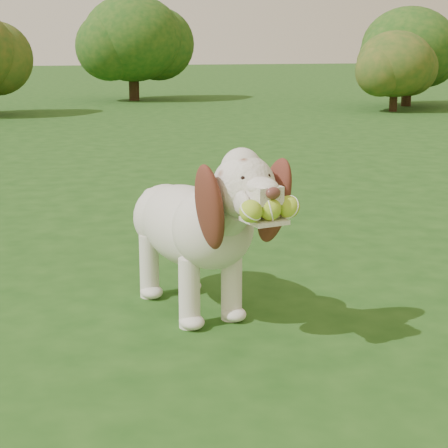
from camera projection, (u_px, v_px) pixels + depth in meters
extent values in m
plane|color=#1A4413|center=(262.00, 266.00, 3.99)|extent=(80.00, 80.00, 0.00)
ellipsoid|color=silver|center=(187.00, 225.00, 3.29)|extent=(0.47, 0.71, 0.35)
ellipsoid|color=silver|center=(213.00, 228.00, 3.07)|extent=(0.40, 0.40, 0.34)
ellipsoid|color=silver|center=(166.00, 217.00, 3.49)|extent=(0.37, 0.37, 0.31)
cylinder|color=silver|center=(228.00, 213.00, 2.93)|extent=(0.23, 0.30, 0.27)
sphere|color=silver|center=(244.00, 186.00, 2.79)|extent=(0.28, 0.28, 0.24)
sphere|color=silver|center=(241.00, 168.00, 2.79)|extent=(0.18, 0.18, 0.16)
cube|color=silver|center=(262.00, 194.00, 2.68)|extent=(0.13, 0.16, 0.06)
ellipsoid|color=#592D28|center=(273.00, 193.00, 2.61)|extent=(0.06, 0.05, 0.04)
cube|color=silver|center=(264.00, 220.00, 2.69)|extent=(0.16, 0.17, 0.02)
ellipsoid|color=brown|center=(209.00, 208.00, 2.75)|extent=(0.16, 0.25, 0.37)
ellipsoid|color=brown|center=(274.00, 200.00, 2.88)|extent=(0.17, 0.22, 0.37)
cylinder|color=silver|center=(155.00, 203.00, 3.60)|extent=(0.09, 0.18, 0.13)
cylinder|color=silver|center=(189.00, 293.00, 3.10)|extent=(0.11, 0.11, 0.30)
cylinder|color=silver|center=(232.00, 286.00, 3.19)|extent=(0.11, 0.11, 0.30)
cylinder|color=silver|center=(149.00, 266.00, 3.48)|extent=(0.11, 0.11, 0.30)
cylinder|color=silver|center=(188.00, 260.00, 3.57)|extent=(0.11, 0.11, 0.30)
sphere|color=#B8CB37|center=(251.00, 211.00, 2.61)|extent=(0.10, 0.10, 0.08)
sphere|color=#B8CB37|center=(270.00, 209.00, 2.64)|extent=(0.10, 0.10, 0.08)
sphere|color=#B8CB37|center=(289.00, 207.00, 2.68)|extent=(0.10, 0.10, 0.08)
cylinder|color=#382314|center=(407.00, 90.00, 14.28)|extent=(0.19, 0.19, 0.60)
ellipsoid|color=#164816|center=(409.00, 48.00, 14.10)|extent=(1.79, 1.79, 1.52)
cylinder|color=#382314|center=(393.00, 99.00, 13.15)|extent=(0.14, 0.14, 0.45)
ellipsoid|color=#164816|center=(395.00, 64.00, 13.01)|extent=(1.34, 1.34, 1.14)
cylinder|color=#382314|center=(134.00, 84.00, 15.72)|extent=(0.22, 0.22, 0.70)
ellipsoid|color=#164816|center=(133.00, 38.00, 15.51)|extent=(2.09, 2.09, 1.77)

